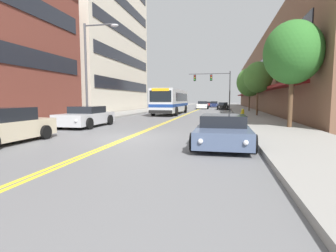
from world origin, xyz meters
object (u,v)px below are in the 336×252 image
object	(u,v)px
car_red_moving_third	(210,104)
car_navy_moving_second	(214,104)
car_champagne_parked_left_mid	(3,127)
street_tree_right_mid	(258,77)
street_tree_right_far	(250,82)
city_bus	(172,100)
street_tree_right_near	(293,53)
car_black_parked_right_mid	(223,106)
car_white_moving_lead	(203,105)
car_silver_parked_left_near	(86,117)
fire_hydrant	(243,113)
car_beige_parked_left_far	(171,106)
traffic_signal_mast	(215,83)
car_slate_blue_parked_right_foreground	(223,131)
street_lamp_left_near	(91,64)

from	to	relation	value
car_red_moving_third	car_navy_moving_second	bearing A→B (deg)	-79.44
car_champagne_parked_left_mid	street_tree_right_mid	world-z (taller)	street_tree_right_mid
street_tree_right_far	street_tree_right_mid	bearing A→B (deg)	-91.23
city_bus	street_tree_right_near	world-z (taller)	street_tree_right_near
car_black_parked_right_mid	car_white_moving_lead	bearing A→B (deg)	146.06
car_navy_moving_second	car_white_moving_lead	bearing A→B (deg)	-98.81
car_silver_parked_left_near	fire_hydrant	size ratio (longest dim) A/B	6.15
car_champagne_parked_left_mid	car_black_parked_right_mid	xyz separation A→B (m)	(8.60, 38.04, -0.08)
car_white_moving_lead	car_silver_parked_left_near	bearing A→B (deg)	-98.34
city_bus	street_tree_right_mid	xyz separation A→B (m)	(9.50, -3.45, 2.31)
city_bus	car_beige_parked_left_far	world-z (taller)	city_bus
fire_hydrant	traffic_signal_mast	bearing A→B (deg)	99.94
car_beige_parked_left_far	fire_hydrant	size ratio (longest dim) A/B	6.09
car_silver_parked_left_near	traffic_signal_mast	world-z (taller)	traffic_signal_mast
car_black_parked_right_mid	traffic_signal_mast	world-z (taller)	traffic_signal_mast
car_beige_parked_left_far	traffic_signal_mast	world-z (taller)	traffic_signal_mast
car_champagne_parked_left_mid	street_tree_right_far	xyz separation A→B (m)	(12.20, 29.69, 3.52)
car_champagne_parked_left_mid	car_slate_blue_parked_right_foreground	size ratio (longest dim) A/B	1.04
street_tree_right_mid	fire_hydrant	world-z (taller)	street_tree_right_mid
traffic_signal_mast	street_lamp_left_near	xyz separation A→B (m)	(-7.90, -23.23, -0.01)
street_tree_right_far	car_white_moving_lead	bearing A→B (deg)	124.05
street_tree_right_mid	traffic_signal_mast	bearing A→B (deg)	110.16
car_white_moving_lead	street_lamp_left_near	size ratio (longest dim) A/B	0.67
car_silver_parked_left_near	car_red_moving_third	bearing A→B (deg)	83.98
car_black_parked_right_mid	street_tree_right_mid	bearing A→B (deg)	-79.93
car_beige_parked_left_far	street_lamp_left_near	world-z (taller)	street_lamp_left_near
street_lamp_left_near	street_tree_right_near	world-z (taller)	street_lamp_left_near
car_red_moving_third	street_lamp_left_near	xyz separation A→B (m)	(-5.92, -50.10, 3.70)
car_beige_parked_left_far	street_tree_right_mid	distance (m)	19.82
city_bus	car_white_moving_lead	bearing A→B (deg)	82.48
car_navy_moving_second	car_red_moving_third	xyz separation A→B (m)	(-1.25, 6.69, -0.05)
traffic_signal_mast	street_tree_right_far	size ratio (longest dim) A/B	1.04
car_beige_parked_left_far	street_tree_right_far	distance (m)	13.56
traffic_signal_mast	car_navy_moving_second	bearing A→B (deg)	92.06
street_tree_right_mid	city_bus	bearing A→B (deg)	160.03
city_bus	car_beige_parked_left_far	distance (m)	12.29
city_bus	car_navy_moving_second	size ratio (longest dim) A/B	2.58
city_bus	car_white_moving_lead	distance (m)	18.25
traffic_signal_mast	car_champagne_parked_left_mid	bearing A→B (deg)	-103.05
street_lamp_left_near	fire_hydrant	distance (m)	13.14
car_silver_parked_left_near	city_bus	bearing A→B (deg)	80.72
street_lamp_left_near	street_tree_right_near	distance (m)	12.98
car_silver_parked_left_near	car_navy_moving_second	xyz separation A→B (m)	(6.71, 45.12, -0.01)
car_navy_moving_second	street_lamp_left_near	world-z (taller)	street_lamp_left_near
car_navy_moving_second	street_tree_right_near	bearing A→B (deg)	-82.60
traffic_signal_mast	street_tree_right_near	world-z (taller)	street_tree_right_near
car_silver_parked_left_near	street_tree_right_mid	world-z (taller)	street_tree_right_mid
car_silver_parked_left_near	car_champagne_parked_left_mid	world-z (taller)	car_champagne_parked_left_mid
car_red_moving_third	street_tree_right_near	world-z (taller)	street_tree_right_near
street_lamp_left_near	street_tree_right_mid	size ratio (longest dim) A/B	1.31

